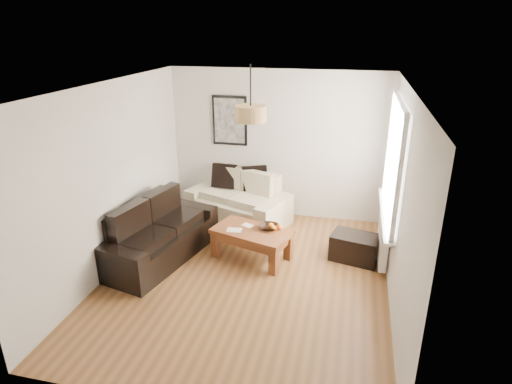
% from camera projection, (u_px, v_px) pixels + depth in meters
% --- Properties ---
extents(floor, '(4.50, 4.50, 0.00)m').
position_uv_depth(floor, '(246.00, 278.00, 5.99)').
color(floor, brown).
rests_on(floor, ground).
extents(ceiling, '(3.80, 4.50, 0.00)m').
position_uv_depth(ceiling, '(244.00, 87.00, 5.04)').
color(ceiling, white).
rests_on(ceiling, floor).
extents(wall_back, '(3.80, 0.04, 2.60)m').
position_uv_depth(wall_back, '(277.00, 145.00, 7.55)').
color(wall_back, silver).
rests_on(wall_back, floor).
extents(wall_front, '(3.80, 0.04, 2.60)m').
position_uv_depth(wall_front, '(176.00, 289.00, 3.47)').
color(wall_front, silver).
rests_on(wall_front, floor).
extents(wall_left, '(0.04, 4.50, 2.60)m').
position_uv_depth(wall_left, '(111.00, 179.00, 5.91)').
color(wall_left, silver).
rests_on(wall_left, floor).
extents(wall_right, '(0.04, 4.50, 2.60)m').
position_uv_depth(wall_right, '(400.00, 204.00, 5.11)').
color(wall_right, silver).
rests_on(wall_right, floor).
extents(window_bay, '(0.14, 1.90, 1.60)m').
position_uv_depth(window_bay, '(395.00, 160.00, 5.73)').
color(window_bay, white).
rests_on(window_bay, wall_right).
extents(radiator, '(0.10, 0.90, 0.52)m').
position_uv_depth(radiator, '(382.00, 241.00, 6.19)').
color(radiator, white).
rests_on(radiator, wall_right).
extents(poster, '(0.62, 0.04, 0.87)m').
position_uv_depth(poster, '(230.00, 121.00, 7.56)').
color(poster, black).
rests_on(poster, wall_back).
extents(pendant_shade, '(0.40, 0.40, 0.20)m').
position_uv_depth(pendant_shade, '(251.00, 114.00, 5.44)').
color(pendant_shade, tan).
rests_on(pendant_shade, ceiling).
extents(loveseat_cream, '(1.93, 1.46, 0.85)m').
position_uv_depth(loveseat_cream, '(238.00, 198.00, 7.57)').
color(loveseat_cream, beige).
rests_on(loveseat_cream, floor).
extents(sofa_leather, '(1.36, 2.10, 0.84)m').
position_uv_depth(sofa_leather, '(157.00, 231.00, 6.39)').
color(sofa_leather, black).
rests_on(sofa_leather, floor).
extents(coffee_table, '(1.26, 0.92, 0.46)m').
position_uv_depth(coffee_table, '(252.00, 244.00, 6.42)').
color(coffee_table, brown).
rests_on(coffee_table, floor).
extents(ottoman, '(0.77, 0.59, 0.39)m').
position_uv_depth(ottoman, '(355.00, 247.00, 6.39)').
color(ottoman, black).
rests_on(ottoman, floor).
extents(cushion_left, '(0.44, 0.17, 0.43)m').
position_uv_depth(cushion_left, '(224.00, 176.00, 7.71)').
color(cushion_left, black).
rests_on(cushion_left, loveseat_cream).
extents(cushion_right, '(0.45, 0.31, 0.43)m').
position_uv_depth(cushion_right, '(255.00, 178.00, 7.59)').
color(cushion_right, black).
rests_on(cushion_right, loveseat_cream).
extents(fruit_bowl, '(0.30, 0.30, 0.07)m').
position_uv_depth(fruit_bowl, '(269.00, 227.00, 6.35)').
color(fruit_bowl, black).
rests_on(fruit_bowl, coffee_table).
extents(orange_a, '(0.08, 0.08, 0.08)m').
position_uv_depth(orange_a, '(274.00, 228.00, 6.29)').
color(orange_a, orange).
rests_on(orange_a, fruit_bowl).
extents(orange_b, '(0.10, 0.10, 0.09)m').
position_uv_depth(orange_b, '(280.00, 227.00, 6.33)').
color(orange_b, orange).
rests_on(orange_b, fruit_bowl).
extents(orange_c, '(0.10, 0.10, 0.09)m').
position_uv_depth(orange_c, '(271.00, 226.00, 6.37)').
color(orange_c, orange).
rests_on(orange_c, fruit_bowl).
extents(papers, '(0.23, 0.17, 0.01)m').
position_uv_depth(papers, '(234.00, 230.00, 6.33)').
color(papers, white).
rests_on(papers, coffee_table).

